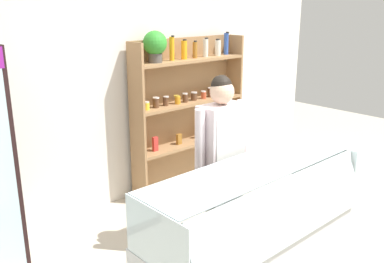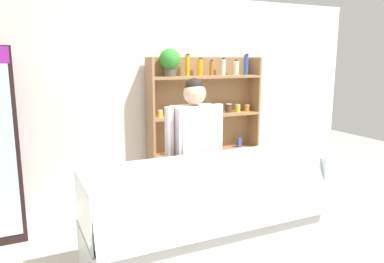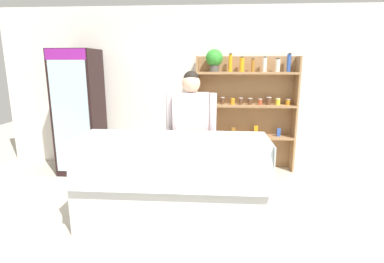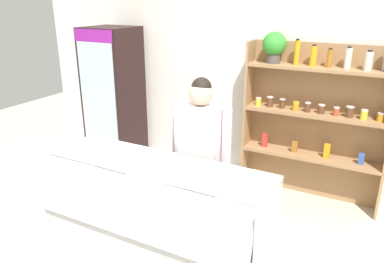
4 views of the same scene
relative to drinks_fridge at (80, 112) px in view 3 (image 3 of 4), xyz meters
name	(u,v)px [view 3 (image 3 of 4)]	position (x,y,z in m)	size (l,w,h in m)	color
ground_plane	(188,222)	(1.89, -1.57, -1.00)	(12.00, 12.00, 0.00)	beige
back_wall	(197,89)	(1.89, 0.53, 0.35)	(6.80, 0.10, 2.70)	white
drinks_fridge	(80,112)	(0.00, 0.00, 0.00)	(0.66, 0.65, 2.00)	black
shelving_unit	(242,103)	(2.64, 0.32, 0.14)	(1.64, 0.29, 2.00)	#9E754C
deli_display_case	(173,197)	(1.73, -1.60, -0.68)	(2.06, 0.78, 1.01)	silver
shop_clerk	(191,127)	(1.90, -1.05, 0.00)	(0.62, 0.25, 1.69)	#4C4233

